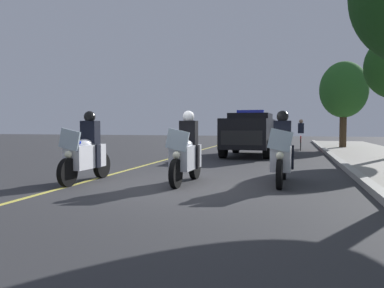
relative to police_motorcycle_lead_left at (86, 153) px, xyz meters
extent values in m
plane|color=#333335|center=(0.04, 2.38, -0.70)|extent=(80.00, 80.00, 0.00)
cube|color=#9E9B93|center=(0.04, 6.44, -0.62)|extent=(48.00, 0.24, 0.15)
cube|color=#E0D14C|center=(0.04, -0.04, -0.70)|extent=(48.00, 0.12, 0.01)
cylinder|color=black|center=(0.76, -0.02, -0.38)|extent=(0.64, 0.14, 0.64)
cylinder|color=black|center=(-0.74, 0.02, -0.38)|extent=(0.64, 0.16, 0.64)
cube|color=white|center=(0.03, 0.00, -0.08)|extent=(1.21, 0.47, 0.56)
ellipsoid|color=white|center=(0.08, 0.00, 0.22)|extent=(0.57, 0.34, 0.24)
cube|color=silver|center=(0.66, -0.02, 0.35)|extent=(0.08, 0.56, 0.53)
sphere|color=#F9F4CC|center=(0.72, -0.02, 0.02)|extent=(0.17, 0.17, 0.17)
sphere|color=red|center=(0.53, -0.17, 0.28)|extent=(0.09, 0.09, 0.09)
sphere|color=#1933F2|center=(0.54, 0.15, 0.28)|extent=(0.09, 0.09, 0.09)
cube|color=black|center=(-0.20, 0.01, 0.48)|extent=(0.29, 0.41, 0.60)
cube|color=black|center=(-0.13, 0.20, -0.08)|extent=(0.18, 0.14, 0.56)
cube|color=black|center=(-0.14, -0.20, -0.08)|extent=(0.18, 0.14, 0.56)
sphere|color=black|center=(-0.18, 0.00, 0.88)|extent=(0.28, 0.28, 0.28)
cylinder|color=black|center=(0.33, 2.37, -0.38)|extent=(0.64, 0.14, 0.64)
cylinder|color=black|center=(-1.17, 2.41, -0.38)|extent=(0.64, 0.16, 0.64)
cube|color=silver|center=(-0.40, 2.39, -0.08)|extent=(1.21, 0.47, 0.56)
ellipsoid|color=silver|center=(-0.35, 2.39, 0.22)|extent=(0.57, 0.34, 0.24)
cube|color=silver|center=(0.23, 2.37, 0.35)|extent=(0.08, 0.56, 0.53)
sphere|color=#F9F4CC|center=(0.29, 2.37, 0.02)|extent=(0.17, 0.17, 0.17)
sphere|color=red|center=(0.10, 2.22, 0.28)|extent=(0.09, 0.09, 0.09)
sphere|color=#1933F2|center=(0.11, 2.54, 0.28)|extent=(0.09, 0.09, 0.09)
cube|color=black|center=(-0.63, 2.40, 0.48)|extent=(0.29, 0.41, 0.60)
cube|color=black|center=(-0.56, 2.60, -0.08)|extent=(0.18, 0.14, 0.56)
cube|color=black|center=(-0.57, 2.20, -0.08)|extent=(0.18, 0.14, 0.56)
sphere|color=white|center=(-0.61, 2.40, 0.88)|extent=(0.28, 0.28, 0.28)
cylinder|color=black|center=(-0.12, 4.56, -0.38)|extent=(0.64, 0.14, 0.64)
cylinder|color=black|center=(-1.62, 4.60, -0.38)|extent=(0.64, 0.16, 0.64)
cube|color=white|center=(-0.85, 4.58, -0.08)|extent=(1.21, 0.47, 0.56)
ellipsoid|color=white|center=(-0.80, 4.58, 0.22)|extent=(0.57, 0.34, 0.24)
cube|color=silver|center=(-0.22, 4.56, 0.35)|extent=(0.08, 0.56, 0.53)
sphere|color=#F9F4CC|center=(-0.16, 4.56, 0.02)|extent=(0.17, 0.17, 0.17)
sphere|color=red|center=(-0.36, 4.41, 0.28)|extent=(0.09, 0.09, 0.09)
sphere|color=#1933F2|center=(-0.35, 4.73, 0.28)|extent=(0.09, 0.09, 0.09)
cube|color=black|center=(-1.08, 4.59, 0.48)|extent=(0.29, 0.41, 0.60)
cube|color=black|center=(-1.02, 4.78, -0.08)|extent=(0.18, 0.14, 0.56)
cube|color=black|center=(-1.03, 4.38, -0.08)|extent=(0.18, 0.14, 0.56)
sphere|color=black|center=(-1.06, 4.59, 0.88)|extent=(0.28, 0.28, 0.28)
cube|color=black|center=(-8.94, 2.97, 0.32)|extent=(4.95, 2.04, 1.24)
cube|color=black|center=(-9.24, 2.98, 1.02)|extent=(2.45, 1.81, 0.36)
cube|color=#2633D8|center=(-9.04, 2.97, 1.28)|extent=(0.31, 1.21, 0.14)
cube|color=black|center=(-6.54, 2.90, 0.18)|extent=(0.17, 1.62, 0.56)
cylinder|color=black|center=(-7.37, 3.83, -0.30)|extent=(0.81, 0.30, 0.80)
cylinder|color=black|center=(-7.42, 2.03, -0.30)|extent=(0.81, 0.30, 0.80)
cylinder|color=black|center=(-10.46, 3.91, -0.30)|extent=(0.81, 0.30, 0.80)
cylinder|color=black|center=(-10.51, 2.11, -0.30)|extent=(0.81, 0.30, 0.80)
cylinder|color=black|center=(-12.96, 5.25, -0.37)|extent=(0.66, 0.06, 0.66)
cylinder|color=black|center=(-14.06, 5.28, -0.37)|extent=(0.66, 0.06, 0.66)
cube|color=red|center=(-13.51, 5.26, -0.10)|extent=(1.00, 0.09, 0.36)
cube|color=black|center=(-13.56, 5.27, 0.50)|extent=(0.25, 0.33, 0.56)
sphere|color=tan|center=(-13.53, 5.26, 0.88)|extent=(0.22, 0.22, 0.22)
cylinder|color=#42301E|center=(-15.17, 7.63, 0.52)|extent=(0.39, 0.39, 2.23)
ellipsoid|color=#286023|center=(-15.17, 7.63, 2.71)|extent=(2.69, 2.69, 3.21)
camera|label=1|loc=(8.16, 4.82, 0.68)|focal=35.46mm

